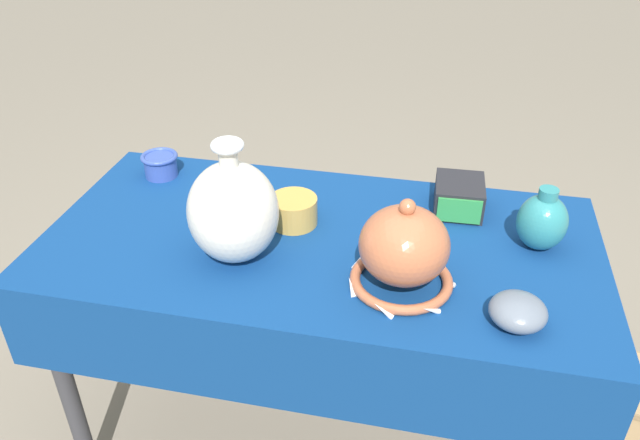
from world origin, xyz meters
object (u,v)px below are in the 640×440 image
jar_round_teal (542,221)px  cup_wide_cobalt (160,164)px  pot_squat_ochre (293,211)px  vase_tall_bulbous (233,211)px  bowl_shallow_slate (518,311)px  vase_dome_bell (404,251)px  mosaic_tile_box (459,196)px

jar_round_teal → cup_wide_cobalt: (-0.98, 0.14, -0.03)m
jar_round_teal → cup_wide_cobalt: bearing=172.1°
pot_squat_ochre → cup_wide_cobalt: bearing=159.2°
vase_tall_bulbous → bowl_shallow_slate: 0.61m
vase_tall_bulbous → jar_round_teal: size_ratio=1.87×
pot_squat_ochre → cup_wide_cobalt: pot_squat_ochre is taller
vase_tall_bulbous → jar_round_teal: vase_tall_bulbous is taller
vase_dome_bell → mosaic_tile_box: vase_dome_bell is taller
vase_tall_bulbous → bowl_shallow_slate: bearing=-9.6°
vase_tall_bulbous → bowl_shallow_slate: vase_tall_bulbous is taller
cup_wide_cobalt → bowl_shallow_slate: size_ratio=0.90×
cup_wide_cobalt → mosaic_tile_box: bearing=-0.8°
jar_round_teal → pot_squat_ochre: jar_round_teal is taller
vase_dome_bell → cup_wide_cobalt: (-0.69, 0.34, -0.05)m
mosaic_tile_box → pot_squat_ochre: 0.41m
vase_dome_bell → bowl_shallow_slate: 0.25m
bowl_shallow_slate → jar_round_teal: bearing=77.8°
cup_wide_cobalt → jar_round_teal: bearing=-7.9°
mosaic_tile_box → jar_round_teal: size_ratio=0.98×
jar_round_teal → vase_dome_bell: bearing=-145.0°
pot_squat_ochre → cup_wide_cobalt: 0.44m
jar_round_teal → pot_squat_ochre: size_ratio=1.32×
pot_squat_ochre → vase_tall_bulbous: bearing=-120.1°
vase_dome_bell → jar_round_teal: vase_dome_bell is taller
mosaic_tile_box → pot_squat_ochre: mosaic_tile_box is taller
vase_dome_bell → pot_squat_ochre: bearing=146.7°
vase_tall_bulbous → pot_squat_ochre: size_ratio=2.46×
cup_wide_cobalt → bowl_shallow_slate: cup_wide_cobalt is taller
vase_dome_bell → mosaic_tile_box: size_ratio=1.57×
pot_squat_ochre → bowl_shallow_slate: size_ratio=1.03×
vase_tall_bulbous → mosaic_tile_box: 0.57m
vase_dome_bell → bowl_shallow_slate: vase_dome_bell is taller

